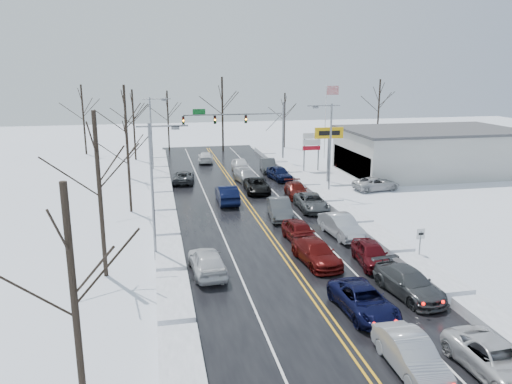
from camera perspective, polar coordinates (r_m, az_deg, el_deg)
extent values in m
plane|color=silver|center=(38.49, 1.36, -4.64)|extent=(160.00, 160.00, 0.00)
cube|color=black|center=(40.35, 0.72, -3.74)|extent=(14.00, 84.00, 0.01)
cube|color=white|center=(39.50, -10.15, -4.37)|extent=(1.84, 72.00, 0.60)
cube|color=white|center=(42.56, 10.78, -3.05)|extent=(1.84, 72.00, 0.60)
cylinder|color=slate|center=(66.22, 3.12, 6.81)|extent=(0.24, 0.24, 8.00)
cylinder|color=slate|center=(64.60, -2.50, 8.86)|extent=(13.00, 0.18, 0.18)
cylinder|color=slate|center=(65.76, 2.12, 8.00)|extent=(2.33, 0.10, 2.33)
cube|color=#0C591E|center=(64.01, -6.53, 9.10)|extent=(1.60, 0.08, 0.70)
cube|color=black|center=(64.92, -1.17, 8.32)|extent=(0.32, 0.25, 1.05)
sphere|color=#3F0705|center=(64.73, -1.15, 8.57)|extent=(0.20, 0.20, 0.20)
sphere|color=orange|center=(64.76, -1.15, 8.31)|extent=(0.22, 0.22, 0.22)
sphere|color=black|center=(64.79, -1.15, 8.05)|extent=(0.20, 0.20, 0.20)
cube|color=black|center=(64.32, -4.72, 8.23)|extent=(0.32, 0.25, 1.05)
sphere|color=#3F0705|center=(64.13, -4.70, 8.48)|extent=(0.20, 0.20, 0.20)
sphere|color=orange|center=(64.16, -4.70, 8.21)|extent=(0.22, 0.22, 0.22)
sphere|color=black|center=(64.19, -4.69, 7.95)|extent=(0.20, 0.20, 0.20)
cube|color=black|center=(63.96, -8.31, 8.09)|extent=(0.32, 0.25, 1.05)
sphere|color=#3F0705|center=(63.77, -8.31, 8.35)|extent=(0.20, 0.20, 0.20)
sphere|color=orange|center=(63.80, -8.30, 8.08)|extent=(0.22, 0.22, 0.22)
sphere|color=black|center=(63.83, -8.29, 7.81)|extent=(0.20, 0.20, 0.20)
cylinder|color=slate|center=(55.65, 8.25, 4.05)|extent=(0.20, 0.20, 5.60)
cube|color=#ECAF0C|center=(55.26, 8.34, 6.70)|extent=(3.20, 0.30, 1.20)
cube|color=black|center=(55.10, 8.40, 6.68)|extent=(2.40, 0.04, 0.50)
cylinder|color=slate|center=(61.10, 5.53, 4.26)|extent=(0.16, 0.16, 4.00)
cylinder|color=slate|center=(61.65, 7.13, 4.30)|extent=(0.16, 0.16, 4.00)
cube|color=white|center=(61.03, 6.39, 6.41)|extent=(2.20, 0.22, 0.70)
cube|color=white|center=(61.14, 6.37, 5.66)|extent=(2.20, 0.22, 0.70)
cube|color=#A90D1B|center=(61.24, 6.35, 5.02)|extent=(2.20, 0.22, 0.50)
cylinder|color=slate|center=(33.97, 18.20, -5.99)|extent=(0.08, 0.08, 2.20)
cube|color=white|center=(33.69, 18.32, -4.55)|extent=(0.55, 0.05, 0.70)
cube|color=black|center=(33.65, 18.35, -4.57)|extent=(0.35, 0.02, 0.15)
cylinder|color=silver|center=(69.91, 7.92, 7.90)|extent=(0.14, 0.14, 10.00)
cube|color=#BBBAB5|center=(63.25, 19.24, 4.33)|extent=(20.00, 12.00, 5.00)
cube|color=#262628|center=(58.96, 10.80, 3.32)|extent=(0.10, 11.00, 2.80)
cube|color=#3F3F42|center=(62.90, 19.43, 6.71)|extent=(20.40, 12.40, 0.30)
cylinder|color=slate|center=(49.13, 8.47, 4.73)|extent=(0.18, 0.18, 9.00)
cylinder|color=slate|center=(48.36, 7.75, 9.74)|extent=(3.20, 0.12, 0.12)
cube|color=slate|center=(48.11, 6.84, 9.57)|extent=(0.50, 0.25, 0.18)
cylinder|color=slate|center=(32.48, -11.74, -0.20)|extent=(0.18, 0.18, 9.00)
cylinder|color=slate|center=(31.72, -10.67, 7.42)|extent=(3.20, 0.12, 0.12)
cube|color=slate|center=(31.76, -9.21, 7.22)|extent=(0.50, 0.25, 0.18)
cylinder|color=slate|center=(60.03, -11.86, 6.26)|extent=(0.18, 0.18, 9.00)
cylinder|color=slate|center=(59.63, -11.29, 10.39)|extent=(3.20, 0.12, 0.12)
cube|color=slate|center=(59.65, -10.50, 10.29)|extent=(0.50, 0.25, 0.18)
cylinder|color=#2D231C|center=(17.60, -19.89, -13.28)|extent=(0.24, 0.24, 9.00)
cylinder|color=#2D231C|center=(30.59, -17.39, -0.47)|extent=(0.27, 0.27, 10.00)
cylinder|color=#2D231C|center=(44.32, -14.38, 3.10)|extent=(0.23, 0.23, 8.50)
cylinder|color=#2D231C|center=(58.03, -14.57, 6.60)|extent=(0.28, 0.28, 10.50)
cylinder|color=#2D231C|center=(69.98, -13.78, 7.44)|extent=(0.25, 0.25, 9.50)
cylinder|color=#2D231C|center=(76.50, -19.10, 7.79)|extent=(0.27, 0.27, 10.00)
cylinder|color=#2D231C|center=(76.95, -10.01, 8.00)|extent=(0.24, 0.24, 9.00)
cylinder|color=#2D231C|center=(75.53, -3.85, 8.84)|extent=(0.29, 0.29, 11.00)
cylinder|color=#2D231C|center=(79.08, 3.28, 8.17)|extent=(0.23, 0.23, 8.50)
cylinder|color=#2D231C|center=(84.97, 13.82, 8.88)|extent=(0.28, 0.28, 10.50)
imported|color=#A9AAB1|center=(23.12, 17.14, -18.88)|extent=(1.60, 4.53, 1.49)
imported|color=black|center=(27.13, 12.11, -13.33)|extent=(2.58, 5.08, 1.38)
imported|color=#510C0A|center=(32.92, 6.86, -8.05)|extent=(2.51, 5.18, 1.45)
imported|color=#48090A|center=(36.63, 5.01, -5.68)|extent=(2.01, 4.53, 1.52)
imported|color=#424547|center=(42.15, 2.72, -2.97)|extent=(2.25, 5.08, 1.62)
imported|color=black|center=(50.73, 0.12, -0.01)|extent=(2.71, 5.27, 1.42)
imported|color=#95979C|center=(55.14, -1.10, 1.13)|extent=(2.69, 5.23, 1.45)
imported|color=white|center=(60.52, -1.77, 2.29)|extent=(2.06, 4.84, 1.63)
imported|color=silver|center=(24.03, 25.65, -18.36)|extent=(2.56, 5.10, 1.39)
imported|color=#3A3D3F|center=(29.64, 16.96, -11.19)|extent=(2.71, 5.27, 1.46)
imported|color=#45090E|center=(33.28, 12.97, -8.08)|extent=(2.27, 4.59, 1.51)
imported|color=#ACAEB4|center=(38.20, 9.66, -4.99)|extent=(2.17, 5.09, 1.63)
imported|color=#464A4C|center=(44.78, 6.35, -2.02)|extent=(2.59, 5.22, 1.42)
imported|color=#4B0D0A|center=(49.11, 4.61, -0.54)|extent=(2.31, 4.85, 1.36)
imported|color=black|center=(56.31, 2.68, 1.39)|extent=(2.44, 4.76, 1.55)
imported|color=#393C3E|center=(60.85, 1.39, 2.36)|extent=(2.14, 4.87, 1.56)
imported|color=black|center=(46.83, -3.32, -1.24)|extent=(1.84, 5.13, 1.68)
imported|color=#3B3D40|center=(55.47, -8.28, 1.06)|extent=(2.77, 5.01, 1.33)
imported|color=white|center=(67.14, -5.76, 3.40)|extent=(2.50, 4.98, 1.39)
imported|color=silver|center=(31.26, -5.58, -9.25)|extent=(2.24, 4.93, 1.64)
imported|color=#BBBBBD|center=(53.06, 13.54, 0.22)|extent=(5.12, 2.82, 1.36)
imported|color=#45090D|center=(57.47, 14.80, 1.19)|extent=(2.15, 4.98, 1.43)
imported|color=#430B09|center=(62.44, 10.48, 2.43)|extent=(2.18, 4.65, 1.54)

